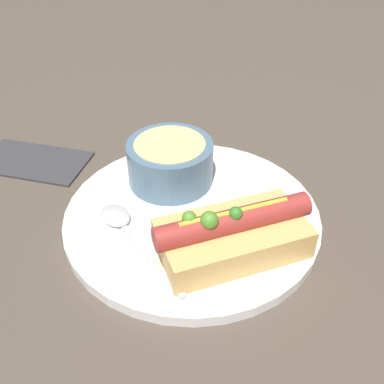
{
  "coord_description": "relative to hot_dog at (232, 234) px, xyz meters",
  "views": [
    {
      "loc": [
        -0.15,
        -0.35,
        0.34
      ],
      "look_at": [
        0.0,
        0.0,
        0.04
      ],
      "focal_mm": 42.0,
      "sensor_mm": 36.0,
      "label": 1
    }
  ],
  "objects": [
    {
      "name": "ground_plane",
      "position": [
        -0.01,
        0.07,
        -0.03
      ],
      "size": [
        4.0,
        4.0,
        0.0
      ],
      "primitive_type": "plane",
      "color": "#4C4238"
    },
    {
      "name": "dinner_plate",
      "position": [
        -0.01,
        0.07,
        -0.03
      ],
      "size": [
        0.29,
        0.29,
        0.01
      ],
      "color": "white",
      "rests_on": "ground_plane"
    },
    {
      "name": "hot_dog",
      "position": [
        0.0,
        0.0,
        0.0
      ],
      "size": [
        0.16,
        0.08,
        0.06
      ],
      "rotation": [
        0.0,
        0.0,
        -0.06
      ],
      "color": "#DBAD60",
      "rests_on": "dinner_plate"
    },
    {
      "name": "soup_bowl",
      "position": [
        -0.02,
        0.14,
        0.01
      ],
      "size": [
        0.1,
        0.1,
        0.05
      ],
      "color": "slate",
      "rests_on": "dinner_plate"
    },
    {
      "name": "spoon",
      "position": [
        -0.09,
        0.08,
        -0.02
      ],
      "size": [
        0.05,
        0.16,
        0.01
      ],
      "rotation": [
        0.0,
        0.0,
        1.78
      ],
      "color": "#B7B7BC",
      "rests_on": "dinner_plate"
    },
    {
      "name": "napkin",
      "position": [
        -0.16,
        0.26,
        -0.03
      ],
      "size": [
        0.16,
        0.15,
        0.01
      ],
      "rotation": [
        0.0,
        0.0,
        -0.66
      ],
      "color": "#333338",
      "rests_on": "ground_plane"
    }
  ]
}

